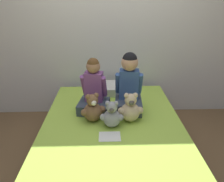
% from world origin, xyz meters
% --- Properties ---
extents(ground_plane, '(14.00, 14.00, 0.00)m').
position_xyz_m(ground_plane, '(0.00, 0.00, 0.00)').
color(ground_plane, brown).
extents(wall_behind_bed, '(8.00, 0.06, 2.50)m').
position_xyz_m(wall_behind_bed, '(0.00, 1.13, 1.25)').
color(wall_behind_bed, silver).
rests_on(wall_behind_bed, ground_plane).
extents(bed, '(1.50, 1.98, 0.50)m').
position_xyz_m(bed, '(0.00, 0.00, 0.25)').
color(bed, '#473828').
rests_on(bed, ground_plane).
extents(child_on_left, '(0.39, 0.36, 0.63)m').
position_xyz_m(child_on_left, '(-0.21, 0.32, 0.74)').
color(child_on_left, '#384251').
rests_on(child_on_left, bed).
extents(child_on_right, '(0.33, 0.35, 0.69)m').
position_xyz_m(child_on_right, '(0.19, 0.32, 0.80)').
color(child_on_right, '#384251').
rests_on(child_on_right, bed).
extents(teddy_bear_held_by_left_child, '(0.26, 0.20, 0.32)m').
position_xyz_m(teddy_bear_held_by_left_child, '(-0.21, 0.10, 0.63)').
color(teddy_bear_held_by_left_child, brown).
rests_on(teddy_bear_held_by_left_child, bed).
extents(teddy_bear_held_by_right_child, '(0.27, 0.21, 0.33)m').
position_xyz_m(teddy_bear_held_by_right_child, '(0.19, 0.09, 0.63)').
color(teddy_bear_held_by_right_child, '#D1B78E').
rests_on(teddy_bear_held_by_right_child, bed).
extents(teddy_bear_between_children, '(0.24, 0.18, 0.29)m').
position_xyz_m(teddy_bear_between_children, '(-0.01, -0.01, 0.62)').
color(teddy_bear_between_children, '#939399').
rests_on(teddy_bear_between_children, bed).
extents(pillow_at_headboard, '(0.48, 0.34, 0.11)m').
position_xyz_m(pillow_at_headboard, '(0.00, 0.79, 0.55)').
color(pillow_at_headboard, silver).
rests_on(pillow_at_headboard, bed).
extents(sign_card, '(0.21, 0.15, 0.00)m').
position_xyz_m(sign_card, '(-0.03, -0.19, 0.50)').
color(sign_card, white).
rests_on(sign_card, bed).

